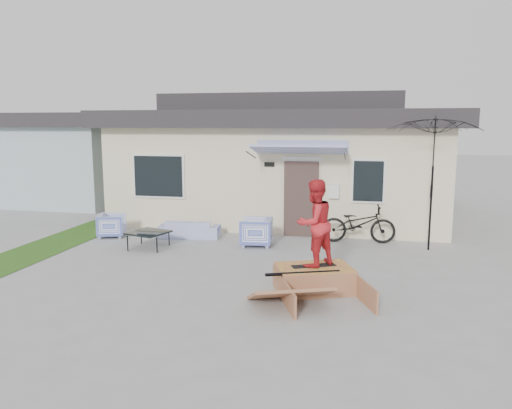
% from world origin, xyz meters
% --- Properties ---
extents(ground, '(90.00, 90.00, 0.00)m').
position_xyz_m(ground, '(0.00, 0.00, 0.00)').
color(ground, gray).
rests_on(ground, ground).
extents(grass_strip, '(1.40, 8.00, 0.01)m').
position_xyz_m(grass_strip, '(-5.20, 2.00, 0.00)').
color(grass_strip, '#275018').
rests_on(grass_strip, ground).
extents(house, '(10.80, 8.49, 4.10)m').
position_xyz_m(house, '(0.00, 7.99, 1.94)').
color(house, beige).
rests_on(house, ground).
extents(neighbor_house, '(8.60, 7.60, 3.50)m').
position_xyz_m(neighbor_house, '(-10.50, 10.00, 1.78)').
color(neighbor_house, '#9DB2BB').
rests_on(neighbor_house, ground).
extents(loveseat, '(1.71, 0.68, 0.65)m').
position_xyz_m(loveseat, '(-1.99, 3.68, 0.33)').
color(loveseat, '#4257BE').
rests_on(loveseat, ground).
extents(armchair_left, '(0.83, 0.86, 0.72)m').
position_xyz_m(armchair_left, '(-4.12, 3.28, 0.36)').
color(armchair_left, '#4257BE').
rests_on(armchair_left, ground).
extents(armchair_right, '(0.81, 0.85, 0.80)m').
position_xyz_m(armchair_right, '(0.01, 3.14, 0.40)').
color(armchair_right, '#4257BE').
rests_on(armchair_right, ground).
extents(coffee_table, '(1.09, 1.09, 0.43)m').
position_xyz_m(coffee_table, '(-2.59, 2.30, 0.21)').
color(coffee_table, black).
rests_on(coffee_table, ground).
extents(bicycle, '(1.97, 0.82, 1.23)m').
position_xyz_m(bicycle, '(2.58, 4.05, 0.62)').
color(bicycle, black).
rests_on(bicycle, ground).
extents(patio_umbrella, '(2.52, 2.37, 2.20)m').
position_xyz_m(patio_umbrella, '(4.32, 3.62, 1.75)').
color(patio_umbrella, black).
rests_on(patio_umbrella, ground).
extents(skate_ramp, '(1.95, 2.21, 0.46)m').
position_xyz_m(skate_ramp, '(1.82, -0.07, 0.23)').
color(skate_ramp, '#935C3D').
rests_on(skate_ramp, ground).
extents(skateboard, '(0.85, 0.55, 0.05)m').
position_xyz_m(skateboard, '(1.81, -0.03, 0.48)').
color(skateboard, black).
rests_on(skateboard, skate_ramp).
extents(skater, '(0.99, 1.00, 1.63)m').
position_xyz_m(skater, '(1.81, -0.03, 1.33)').
color(skater, red).
rests_on(skater, skateboard).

